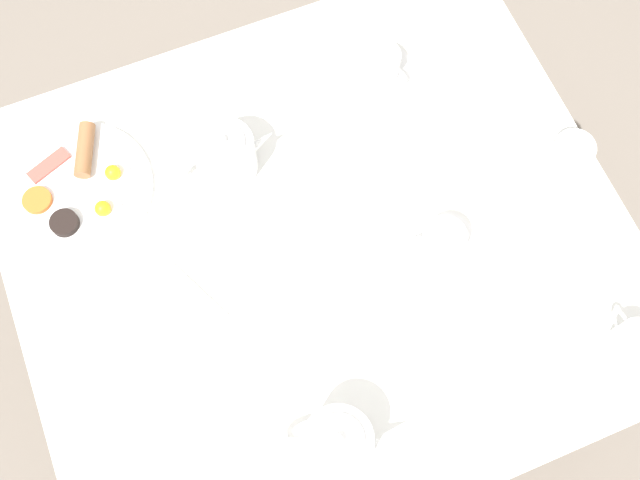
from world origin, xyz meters
name	(u,v)px	position (x,y,z in m)	size (l,w,h in m)	color
ground_plane	(320,331)	(0.00, 0.00, 0.00)	(8.00, 8.00, 0.00)	#70665B
table	(320,254)	(0.00, 0.00, 0.65)	(1.02, 1.13, 0.71)	white
breakfast_plate	(79,188)	(0.28, 0.39, 0.72)	(0.29, 0.29, 0.04)	white
teapot_near	(225,156)	(0.21, 0.11, 0.76)	(0.12, 0.20, 0.13)	white
teapot_far	(337,443)	(-0.35, 0.11, 0.76)	(0.12, 0.19, 0.13)	white
teacup_with_saucer_left	(380,66)	(0.30, -0.25, 0.73)	(0.14, 0.14, 0.06)	white
teacup_with_saucer_right	(442,242)	(-0.09, -0.21, 0.74)	(0.14, 0.14, 0.06)	white
water_glass_tall	(566,161)	(-0.04, -0.48, 0.77)	(0.07, 0.07, 0.12)	white
creamer_jug	(631,340)	(-0.38, -0.43, 0.74)	(0.09, 0.07, 0.07)	white
napkin_folded	(183,308)	(-0.02, 0.28, 0.71)	(0.17, 0.15, 0.01)	white
fork_by_plate	(483,374)	(-0.33, -0.17, 0.71)	(0.16, 0.08, 0.00)	silver
knife_by_plate	(481,132)	(0.10, -0.38, 0.71)	(0.15, 0.18, 0.00)	silver
fork_spare	(273,73)	(0.38, -0.05, 0.71)	(0.15, 0.09, 0.00)	silver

